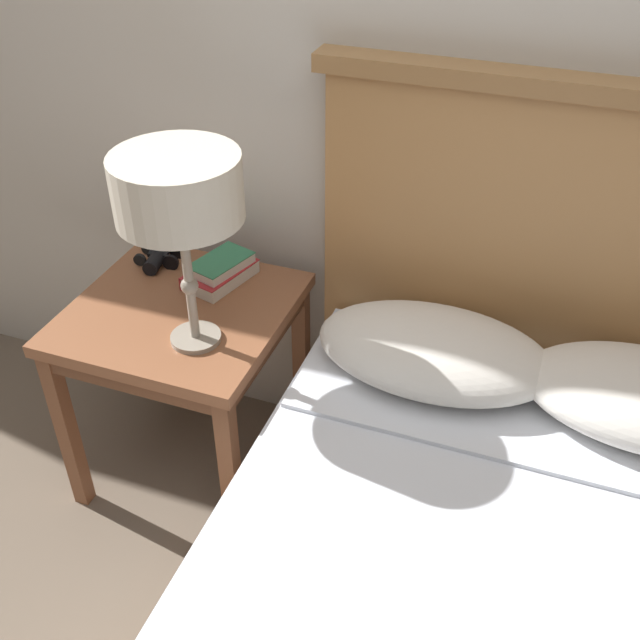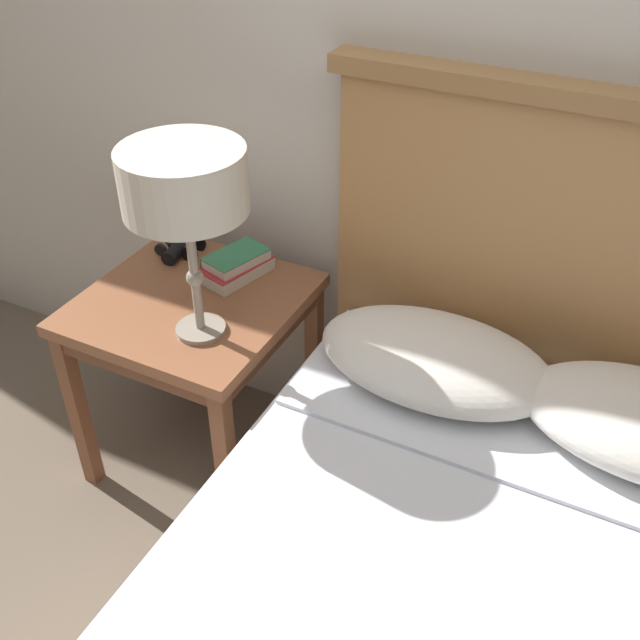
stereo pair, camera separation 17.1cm
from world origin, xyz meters
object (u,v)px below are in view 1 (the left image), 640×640
object	(u,v)px
table_lamp	(178,193)
binoculars_pair	(160,255)
nightstand	(182,331)
book_on_nightstand	(220,274)
book_stacked_on_top	(220,264)

from	to	relation	value
table_lamp	binoculars_pair	bearing A→B (deg)	132.71
nightstand	binoculars_pair	xyz separation A→B (m)	(-0.17, 0.19, 0.10)
nightstand	book_on_nightstand	bearing A→B (deg)	73.67
book_stacked_on_top	binoculars_pair	size ratio (longest dim) A/B	1.23
nightstand	book_on_nightstand	size ratio (longest dim) A/B	2.60
table_lamp	nightstand	bearing A→B (deg)	135.09
nightstand	binoculars_pair	size ratio (longest dim) A/B	3.68
binoculars_pair	nightstand	bearing A→B (deg)	-48.79
book_on_nightstand	table_lamp	bearing A→B (deg)	-76.49
book_on_nightstand	book_stacked_on_top	size ratio (longest dim) A/B	1.15
nightstand	book_stacked_on_top	size ratio (longest dim) A/B	2.99
book_stacked_on_top	nightstand	bearing A→B (deg)	-107.10
table_lamp	binoculars_pair	xyz separation A→B (m)	(-0.28, 0.30, -0.39)
nightstand	book_stacked_on_top	xyz separation A→B (m)	(0.05, 0.16, 0.14)
table_lamp	book_on_nightstand	xyz separation A→B (m)	(-0.07, 0.27, -0.40)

